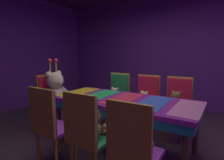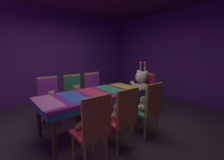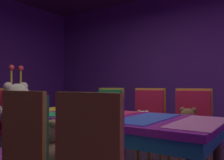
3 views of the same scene
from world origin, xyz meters
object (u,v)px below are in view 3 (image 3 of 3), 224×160
teddy_right_0 (188,125)px  teddy_right_2 (102,119)px  chair_left_1 (33,150)px  teddy_left_1 (50,145)px  chair_right_2 (108,116)px  throne_chair (10,118)px  king_teddy_bear (18,109)px  chair_right_1 (148,120)px  chair_right_0 (192,124)px  banquet_table (107,124)px  teddy_right_1 (142,123)px

teddy_right_0 → teddy_right_2: size_ratio=1.21×
chair_left_1 → teddy_left_1: chair_left_1 is taller
teddy_left_1 → chair_right_2: (1.55, 0.58, -0.00)m
throne_chair → king_teddy_bear: bearing=-0.0°
chair_right_1 → chair_right_0: bearing=91.3°
chair_left_1 → throne_chair: 1.75m
teddy_right_0 → teddy_right_2: teddy_right_0 is taller
banquet_table → king_teddy_bear: bearing=90.0°
chair_right_0 → teddy_right_2: bearing=-83.0°
chair_right_2 → teddy_right_1: bearing=75.4°
teddy_right_2 → king_teddy_bear: size_ratio=0.35×
teddy_left_1 → king_teddy_bear: king_teddy_bear is taller
chair_right_1 → chair_left_1: bearing=-0.6°
teddy_right_0 → teddy_right_1: size_ratio=1.22×
teddy_right_0 → teddy_right_1: 0.53m
chair_right_0 → teddy_right_2: (-0.14, 1.14, -0.02)m
chair_left_1 → chair_right_2: same height
throne_chair → teddy_right_0: bearing=18.8°
teddy_right_2 → king_teddy_bear: bearing=-47.8°
banquet_table → teddy_right_2: bearing=39.3°
banquet_table → chair_right_0: chair_right_0 is taller
teddy_right_0 → teddy_right_2: (0.01, 1.14, -0.02)m
teddy_left_1 → banquet_table: bearing=-0.2°
chair_right_2 → chair_right_0: bearing=89.9°
banquet_table → chair_left_1: size_ratio=2.05×
teddy_left_1 → chair_right_1: (1.54, -0.02, -0.00)m
teddy_right_0 → teddy_right_2: bearing=-90.3°
teddy_right_0 → teddy_right_2: 1.14m
banquet_table → teddy_right_1: banquet_table is taller
chair_left_1 → throne_chair: same height
banquet_table → throne_chair: (0.00, 1.54, -0.06)m
banquet_table → throne_chair: size_ratio=2.05×
chair_right_2 → throne_chair: size_ratio=1.00×
chair_right_0 → king_teddy_bear: size_ratio=1.20×
chair_right_0 → teddy_right_2: 1.14m
teddy_right_2 → chair_left_1: bearing=20.6°
throne_chair → teddy_left_1: bearing=-24.1°
chair_left_1 → teddy_left_1: (0.15, 0.00, 0.00)m
throne_chair → chair_left_1: bearing=-28.5°
teddy_right_1 → chair_left_1: bearing=-0.7°
chair_left_1 → chair_right_1: 1.68m
chair_right_0 → teddy_right_2: chair_right_0 is taller
teddy_right_0 → chair_right_1: size_ratio=0.35×
teddy_right_2 → throne_chair: 1.20m
chair_right_1 → king_teddy_bear: bearing=-58.8°
teddy_left_1 → throne_chair: (0.69, 1.54, -0.00)m
chair_right_0 → chair_right_1: same height
teddy_right_1 → king_teddy_bear: size_ratio=0.35×
teddy_left_1 → chair_right_1: bearing=-0.7°
king_teddy_bear → chair_right_1: bearing=31.2°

